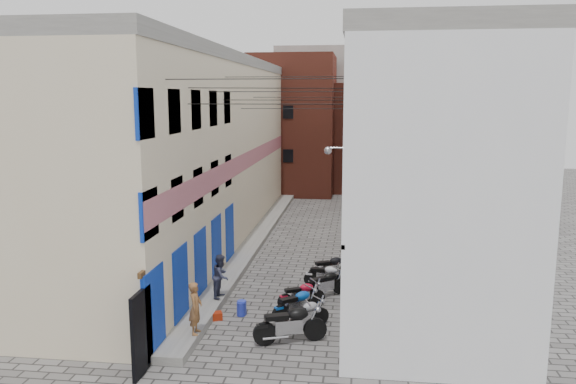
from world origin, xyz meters
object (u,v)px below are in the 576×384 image
at_px(motorcycle_f, 326,274).
at_px(person_b, 221,276).
at_px(motorcycle_g, 331,266).
at_px(motorcycle_d, 301,293).
at_px(motorcycle_e, 326,283).
at_px(water_jug_far, 242,308).
at_px(motorcycle_c, 297,303).
at_px(motorcycle_b, 305,313).
at_px(person_a, 195,308).
at_px(water_jug_near, 241,309).
at_px(motorcycle_a, 290,322).
at_px(red_crate, 216,316).

bearing_deg(motorcycle_f, person_b, -50.75).
xyz_separation_m(motorcycle_f, motorcycle_g, (0.14, 0.82, 0.05)).
xyz_separation_m(motorcycle_d, motorcycle_g, (0.85, 2.99, 0.05)).
distance_m(motorcycle_e, water_jug_far, 3.29).
distance_m(motorcycle_c, motorcycle_e, 2.21).
bearing_deg(motorcycle_b, motorcycle_c, 160.84).
xyz_separation_m(motorcycle_e, water_jug_far, (-2.62, -1.96, -0.30)).
xyz_separation_m(motorcycle_b, person_a, (-3.05, -1.27, 0.51)).
height_order(motorcycle_e, person_a, person_a).
xyz_separation_m(motorcycle_b, motorcycle_e, (0.45, 2.88, 0.03)).
height_order(motorcycle_e, water_jug_near, motorcycle_e).
relative_size(motorcycle_d, motorcycle_e, 0.92).
relative_size(motorcycle_g, person_b, 1.25).
height_order(motorcycle_a, motorcycle_f, motorcycle_a).
distance_m(motorcycle_f, person_a, 6.30).
relative_size(motorcycle_a, motorcycle_f, 1.28).
distance_m(person_a, water_jug_far, 2.49).
height_order(motorcycle_b, water_jug_near, motorcycle_b).
distance_m(motorcycle_d, red_crate, 2.99).
xyz_separation_m(water_jug_near, red_crate, (-0.74, -0.43, -0.10)).
xyz_separation_m(person_a, water_jug_far, (0.89, 2.18, -0.79)).
xyz_separation_m(motorcycle_a, motorcycle_e, (0.79, 3.90, -0.09)).
bearing_deg(motorcycle_g, red_crate, -65.96).
height_order(motorcycle_g, person_a, person_a).
xyz_separation_m(motorcycle_a, motorcycle_f, (0.74, 4.99, -0.14)).
bearing_deg(motorcycle_g, motorcycle_a, -36.56).
bearing_deg(water_jug_far, red_crate, -144.28).
distance_m(motorcycle_b, motorcycle_d, 1.83).
bearing_deg(person_a, motorcycle_c, -54.91).
relative_size(motorcycle_a, motorcycle_g, 1.16).
bearing_deg(water_jug_near, red_crate, -149.73).
height_order(motorcycle_d, water_jug_far, motorcycle_d).
bearing_deg(motorcycle_f, motorcycle_c, -6.51).
relative_size(motorcycle_b, motorcycle_c, 0.95).
relative_size(motorcycle_a, water_jug_near, 4.86).
distance_m(person_b, red_crate, 1.63).
relative_size(motorcycle_d, motorcycle_f, 1.00).
bearing_deg(motorcycle_d, water_jug_far, -92.83).
height_order(motorcycle_b, motorcycle_f, motorcycle_b).
distance_m(motorcycle_f, water_jug_far, 4.00).
relative_size(motorcycle_e, red_crate, 4.77).
relative_size(motorcycle_b, motorcycle_d, 1.03).
relative_size(motorcycle_b, motorcycle_g, 0.93).
relative_size(motorcycle_a, person_b, 1.45).
bearing_deg(motorcycle_g, person_a, -58.64).
relative_size(motorcycle_c, water_jug_near, 4.12).
bearing_deg(motorcycle_g, water_jug_near, -62.21).
distance_m(motorcycle_c, water_jug_far, 1.86).
distance_m(person_a, water_jug_near, 2.40).
xyz_separation_m(motorcycle_d, water_jug_far, (-1.86, -0.89, -0.26)).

